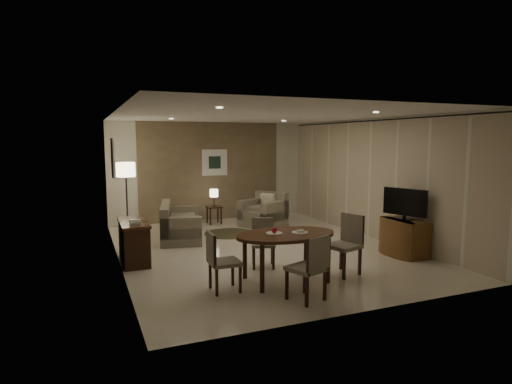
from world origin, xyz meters
name	(u,v)px	position (x,y,z in m)	size (l,w,h in m)	color
room_shell	(252,181)	(0.00, 0.40, 1.35)	(5.50, 7.00, 2.70)	beige
taupe_accent	(211,171)	(0.00, 3.48, 1.35)	(3.96, 0.03, 2.70)	#7D6C4D
curtain_wall	(369,180)	(2.68, 0.00, 1.32)	(0.08, 6.70, 2.58)	beige
curtain_rod	(371,121)	(2.68, 0.00, 2.64)	(0.03, 0.03, 6.80)	black
art_back_frame	(215,162)	(0.10, 3.46, 1.60)	(0.72, 0.03, 0.72)	silver
art_back_canvas	(215,162)	(0.10, 3.44, 1.60)	(0.34, 0.01, 0.34)	black
art_left_frame	(113,158)	(-2.72, 1.20, 1.85)	(0.03, 0.60, 0.80)	silver
art_left_canvas	(113,158)	(-2.71, 1.20, 1.85)	(0.01, 0.46, 0.64)	gray
downlight_nl	(219,108)	(-1.40, -1.80, 2.69)	(0.10, 0.10, 0.01)	white
downlight_nr	(376,112)	(1.40, -1.80, 2.69)	(0.10, 0.10, 0.01)	white
downlight_fl	(171,119)	(-1.40, 1.80, 2.69)	(0.10, 0.10, 0.01)	white
downlight_fr	(284,121)	(1.40, 1.80, 2.69)	(0.10, 0.10, 0.01)	white
console_desk	(134,242)	(-2.49, 0.00, 0.38)	(0.48, 1.20, 0.75)	#482817
telephone	(135,222)	(-2.49, -0.30, 0.80)	(0.20, 0.14, 0.09)	white
tv_cabinet	(404,237)	(2.40, -1.50, 0.35)	(0.48, 0.90, 0.70)	brown
flat_tv	(405,203)	(2.38, -1.50, 1.02)	(0.06, 0.88, 0.60)	black
dining_table	(286,257)	(-0.39, -1.99, 0.38)	(1.62, 1.01, 0.76)	#482817
chair_near	(306,267)	(-0.50, -2.84, 0.46)	(0.45, 0.45, 0.93)	gray
chair_far	(263,243)	(-0.43, -1.18, 0.42)	(0.41, 0.41, 0.84)	gray
chair_left	(225,262)	(-1.43, -2.07, 0.44)	(0.43, 0.43, 0.88)	gray
chair_right	(343,245)	(0.62, -2.07, 0.49)	(0.48, 0.48, 0.99)	gray
plate_a	(274,233)	(-0.57, -1.94, 0.77)	(0.26, 0.26, 0.02)	white
plate_b	(300,232)	(-0.17, -2.04, 0.77)	(0.26, 0.26, 0.02)	white
fruit_apple	(274,230)	(-0.57, -1.94, 0.82)	(0.09, 0.09, 0.09)	maroon
napkin	(300,231)	(-0.17, -2.04, 0.79)	(0.12, 0.08, 0.03)	white
round_rug	(230,233)	(-0.10, 1.58, 0.01)	(1.21, 1.21, 0.01)	#3E3722
sofa	(181,221)	(-1.30, 1.50, 0.40)	(0.85, 1.71, 0.80)	gray
armchair	(263,210)	(0.95, 2.06, 0.43)	(0.97, 0.92, 0.87)	gray
side_table	(214,215)	(-0.10, 2.88, 0.24)	(0.37, 0.37, 0.47)	black
table_lamp	(214,197)	(-0.10, 2.88, 0.72)	(0.22, 0.22, 0.50)	#FFEAC1
floor_lamp	(127,199)	(-2.37, 2.36, 0.85)	(0.43, 0.43, 1.70)	#FFE5B7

